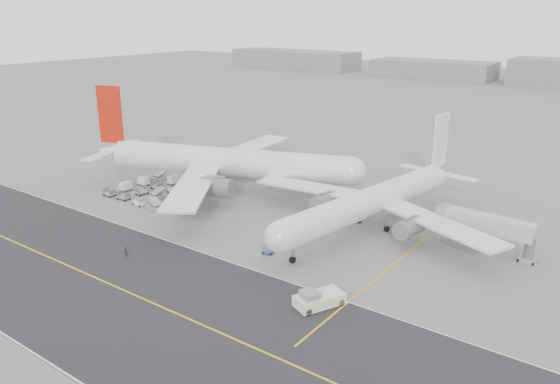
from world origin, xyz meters
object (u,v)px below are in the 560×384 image
Objects in this scene: airliner_b at (373,201)px; ground_crew_a at (126,252)px; jet_bridge at (487,225)px; pushback_tug at (318,299)px; airliner_a at (223,161)px.

airliner_b reaches higher than ground_crew_a.
jet_bridge reaches higher than ground_crew_a.
pushback_tug is 34.03m from jet_bridge.
jet_bridge is at bearing 15.14° from airliner_b.
airliner_a is at bearing -176.41° from jet_bridge.
jet_bridge is (12.44, 31.50, 3.29)m from pushback_tug.
airliner_a is 3.67× the size of jet_bridge.
pushback_tug is 0.53× the size of jet_bridge.
airliner_a reaches higher than pushback_tug.
airliner_b is at bearing -111.96° from airliner_a.
pushback_tug is at bearing -67.56° from airliner_b.
airliner_b is 6.02× the size of pushback_tug.
airliner_a is at bearing 119.35° from ground_crew_a.
ground_crew_a is at bearing -118.46° from airliner_b.
airliner_a is 37.02× the size of ground_crew_a.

